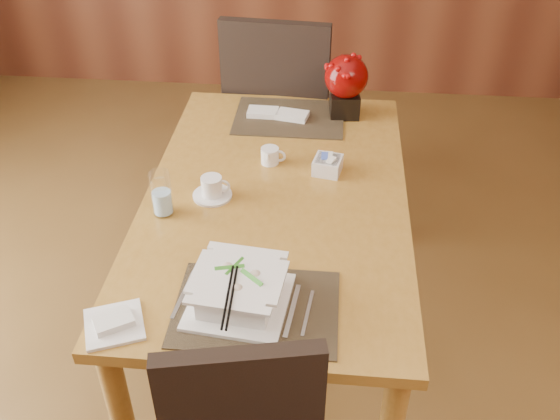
# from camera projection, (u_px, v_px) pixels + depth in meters

# --- Properties ---
(dining_table) EXTENTS (0.90, 1.50, 0.75)m
(dining_table) POSITION_uv_depth(u_px,v_px,m) (276.00, 216.00, 2.21)
(dining_table) COLOR #A9782E
(dining_table) RESTS_ON ground
(placemat_near) EXTENTS (0.45, 0.33, 0.01)m
(placemat_near) POSITION_uv_depth(u_px,v_px,m) (256.00, 308.00, 1.71)
(placemat_near) COLOR black
(placemat_near) RESTS_ON dining_table
(placemat_far) EXTENTS (0.45, 0.33, 0.01)m
(placemat_far) POSITION_uv_depth(u_px,v_px,m) (289.00, 117.00, 2.59)
(placemat_far) COLOR black
(placemat_far) RESTS_ON dining_table
(soup_setting) EXTENTS (0.30, 0.30, 0.11)m
(soup_setting) POSITION_uv_depth(u_px,v_px,m) (239.00, 291.00, 1.69)
(soup_setting) COLOR white
(soup_setting) RESTS_ON dining_table
(coffee_cup) EXTENTS (0.14, 0.14, 0.08)m
(coffee_cup) POSITION_uv_depth(u_px,v_px,m) (212.00, 188.00, 2.12)
(coffee_cup) COLOR white
(coffee_cup) RESTS_ON dining_table
(water_glass) EXTENTS (0.08, 0.08, 0.16)m
(water_glass) POSITION_uv_depth(u_px,v_px,m) (161.00, 193.00, 2.02)
(water_glass) COLOR silver
(water_glass) RESTS_ON dining_table
(creamer_jug) EXTENTS (0.09, 0.09, 0.06)m
(creamer_jug) POSITION_uv_depth(u_px,v_px,m) (270.00, 156.00, 2.29)
(creamer_jug) COLOR white
(creamer_jug) RESTS_ON dining_table
(sugar_caddy) EXTENTS (0.11, 0.11, 0.06)m
(sugar_caddy) POSITION_uv_depth(u_px,v_px,m) (328.00, 165.00, 2.25)
(sugar_caddy) COLOR white
(sugar_caddy) RESTS_ON dining_table
(berry_decor) EXTENTS (0.18, 0.18, 0.26)m
(berry_decor) POSITION_uv_depth(u_px,v_px,m) (346.00, 82.00, 2.52)
(berry_decor) COLOR black
(berry_decor) RESTS_ON dining_table
(napkins_far) EXTENTS (0.26, 0.12, 0.02)m
(napkins_far) POSITION_uv_depth(u_px,v_px,m) (280.00, 114.00, 2.58)
(napkins_far) COLOR white
(napkins_far) RESTS_ON dining_table
(bread_plate) EXTENTS (0.20, 0.20, 0.01)m
(bread_plate) POSITION_uv_depth(u_px,v_px,m) (114.00, 325.00, 1.66)
(bread_plate) COLOR white
(bread_plate) RESTS_ON dining_table
(far_chair) EXTENTS (0.54, 0.54, 1.07)m
(far_chair) POSITION_uv_depth(u_px,v_px,m) (280.00, 108.00, 2.97)
(far_chair) COLOR black
(far_chair) RESTS_ON ground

